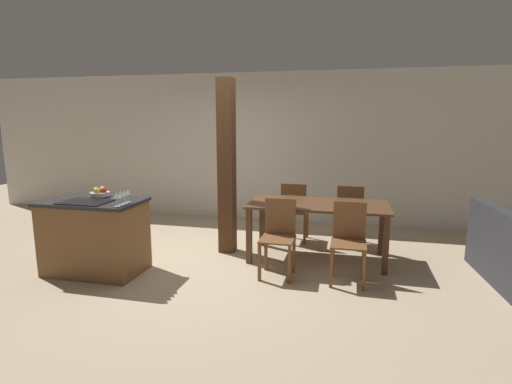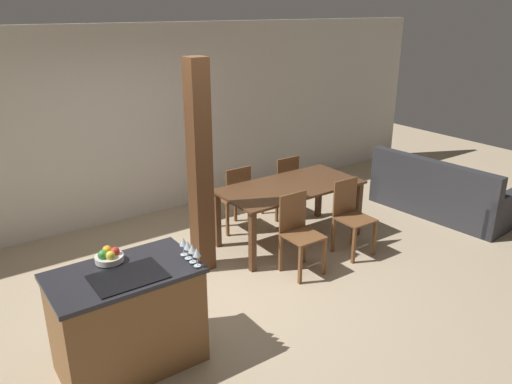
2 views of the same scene
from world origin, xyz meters
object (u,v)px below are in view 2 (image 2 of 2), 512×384
Objects in this scene: wine_glass_near at (197,253)px; dining_chair_near_left at (299,232)px; fruit_bowl at (109,256)px; wine_glass_end at (183,242)px; dining_chair_near_right at (351,215)px; wine_glass_far at (188,246)px; wine_glass_middle at (192,249)px; kitchen_island at (128,319)px; couch at (442,195)px; dining_table at (290,193)px; dining_chair_far_right at (282,185)px; dining_chair_far_left at (234,197)px; timber_post at (200,170)px.

dining_chair_near_left is at bearing 23.22° from wine_glass_near.
fruit_bowl is 1.44× the size of wine_glass_end.
wine_glass_far is at bearing -167.31° from dining_chair_near_right.
wine_glass_middle is at bearing 90.00° from wine_glass_near.
couch is (5.06, 0.56, -0.17)m from kitchen_island.
dining_table is 0.82m from dining_chair_near_left.
dining_chair_near_left is (1.69, 0.57, -0.55)m from wine_glass_far.
fruit_bowl is at bearing 99.28° from kitchen_island.
dining_chair_far_left is at bearing 0.00° from dining_chair_far_right.
wine_glass_end is at bearing 47.62° from dining_chair_far_left.
dining_chair_near_right is 1.00× the size of dining_chair_far_left.
dining_chair_far_left is 3.11m from couch.
dining_chair_far_right is (2.52, 1.93, -0.55)m from wine_glass_far.
dining_table is 0.76× the size of timber_post.
dining_chair_far_left is at bearing 61.71° from couch.
dining_chair_far_left is 1.00× the size of dining_chair_far_right.
fruit_bowl is at bearing 27.43° from dining_chair_far_right.
dining_chair_near_right is at bearing 4.32° from fruit_bowl.
wine_glass_far is 1.86m from dining_chair_near_left.
fruit_bowl is 0.10× the size of timber_post.
dining_chair_near_right is at bearing 14.39° from wine_glass_middle.
dining_chair_far_right is (2.52, 2.01, -0.55)m from wine_glass_middle.
dining_chair_far_right is (0.83, 1.36, 0.00)m from dining_chair_near_left.
wine_glass_end is at bearing 90.00° from wine_glass_far.
wine_glass_near is (0.56, -0.49, 0.07)m from fruit_bowl.
kitchen_island is 5.08× the size of fruit_bowl.
kitchen_island is 0.49× the size of timber_post.
dining_chair_near_left is (2.21, 0.44, 0.03)m from kitchen_island.
timber_post is at bearing 157.64° from dining_chair_near_right.
dining_chair_far_right reaches higher than couch.
couch is at bearing -13.05° from dining_table.
timber_post reaches higher than dining_chair_near_right.
fruit_bowl is 1.68m from timber_post.
fruit_bowl is 0.25× the size of dining_chair_near_left.
dining_chair_near_right is (2.52, 0.73, -0.55)m from wine_glass_near.
dining_chair_near_right is at bearing 90.00° from dining_chair_far_right.
dining_chair_far_left is at bearing 121.24° from dining_chair_near_right.
dining_chair_near_right is at bearing 8.26° from kitchen_island.
dining_chair_far_left reaches higher than couch.
kitchen_island is 1.92m from timber_post.
fruit_bowl is at bearing 143.40° from wine_glass_middle.
fruit_bowl is at bearing -174.10° from dining_chair_near_left.
fruit_bowl is 0.11× the size of couch.
dining_chair_far_right is (0.83, 0.00, 0.00)m from dining_chair_far_left.
couch is at bearing 156.35° from dining_chair_far_left.
wine_glass_far is (0.00, 0.08, 0.00)m from wine_glass_middle.
dining_chair_near_right is 1.00× the size of dining_chair_far_right.
couch is at bearing 8.60° from wine_glass_far.
wine_glass_near is 0.18× the size of dining_chair_far_left.
dining_chair_near_right is 2.03m from couch.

